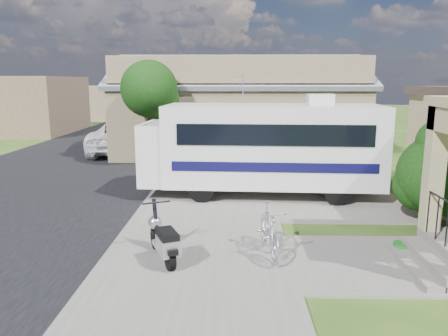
{
  "coord_description": "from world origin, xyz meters",
  "views": [
    {
      "loc": [
        -0.21,
        -9.53,
        3.71
      ],
      "look_at": [
        -0.5,
        2.5,
        1.3
      ],
      "focal_mm": 35.0,
      "sensor_mm": 36.0,
      "label": 1
    }
  ],
  "objects_px": {
    "scooter": "(164,240)",
    "garden_hose": "(403,249)",
    "pickup_truck": "(125,136)",
    "shrub": "(439,171)",
    "bicycle": "(269,233)",
    "van": "(144,123)",
    "motorhome": "(264,145)"
  },
  "relations": [
    {
      "from": "scooter",
      "to": "garden_hose",
      "type": "bearing_deg",
      "value": -16.07
    },
    {
      "from": "pickup_truck",
      "to": "shrub",
      "type": "bearing_deg",
      "value": 131.57
    },
    {
      "from": "shrub",
      "to": "bicycle",
      "type": "height_order",
      "value": "shrub"
    },
    {
      "from": "van",
      "to": "pickup_truck",
      "type": "bearing_deg",
      "value": -76.47
    },
    {
      "from": "bicycle",
      "to": "pickup_truck",
      "type": "xyz_separation_m",
      "value": [
        -6.46,
        13.77,
        0.31
      ]
    },
    {
      "from": "motorhome",
      "to": "pickup_truck",
      "type": "height_order",
      "value": "motorhome"
    },
    {
      "from": "pickup_truck",
      "to": "van",
      "type": "bearing_deg",
      "value": -88.19
    },
    {
      "from": "bicycle",
      "to": "garden_hose",
      "type": "bearing_deg",
      "value": -1.67
    },
    {
      "from": "bicycle",
      "to": "van",
      "type": "height_order",
      "value": "van"
    },
    {
      "from": "shrub",
      "to": "pickup_truck",
      "type": "bearing_deg",
      "value": 133.99
    },
    {
      "from": "scooter",
      "to": "garden_hose",
      "type": "xyz_separation_m",
      "value": [
        5.15,
        0.67,
        -0.41
      ]
    },
    {
      "from": "bicycle",
      "to": "motorhome",
      "type": "bearing_deg",
      "value": 80.65
    },
    {
      "from": "motorhome",
      "to": "garden_hose",
      "type": "bearing_deg",
      "value": -57.3
    },
    {
      "from": "shrub",
      "to": "garden_hose",
      "type": "height_order",
      "value": "shrub"
    },
    {
      "from": "motorhome",
      "to": "garden_hose",
      "type": "relative_size",
      "value": 18.04
    },
    {
      "from": "motorhome",
      "to": "bicycle",
      "type": "xyz_separation_m",
      "value": [
        -0.19,
        -5.09,
        -1.12
      ]
    },
    {
      "from": "scooter",
      "to": "garden_hose",
      "type": "distance_m",
      "value": 5.21
    },
    {
      "from": "pickup_truck",
      "to": "bicycle",
      "type": "bearing_deg",
      "value": 112.73
    },
    {
      "from": "bicycle",
      "to": "van",
      "type": "distance_m",
      "value": 22.37
    },
    {
      "from": "shrub",
      "to": "garden_hose",
      "type": "relative_size",
      "value": 6.5
    },
    {
      "from": "scooter",
      "to": "garden_hose",
      "type": "height_order",
      "value": "scooter"
    },
    {
      "from": "scooter",
      "to": "pickup_truck",
      "type": "relative_size",
      "value": 0.27
    },
    {
      "from": "shrub",
      "to": "pickup_truck",
      "type": "distance_m",
      "value": 15.88
    },
    {
      "from": "shrub",
      "to": "pickup_truck",
      "type": "height_order",
      "value": "shrub"
    },
    {
      "from": "bicycle",
      "to": "van",
      "type": "bearing_deg",
      "value": 101.08
    },
    {
      "from": "pickup_truck",
      "to": "van",
      "type": "xyz_separation_m",
      "value": [
        -0.55,
        7.47,
        -0.01
      ]
    },
    {
      "from": "shrub",
      "to": "scooter",
      "type": "distance_m",
      "value": 7.34
    },
    {
      "from": "scooter",
      "to": "pickup_truck",
      "type": "height_order",
      "value": "pickup_truck"
    },
    {
      "from": "motorhome",
      "to": "pickup_truck",
      "type": "xyz_separation_m",
      "value": [
        -6.66,
        8.68,
        -0.81
      ]
    },
    {
      "from": "motorhome",
      "to": "scooter",
      "type": "height_order",
      "value": "motorhome"
    },
    {
      "from": "motorhome",
      "to": "garden_hose",
      "type": "height_order",
      "value": "motorhome"
    },
    {
      "from": "shrub",
      "to": "pickup_truck",
      "type": "xyz_separation_m",
      "value": [
        -11.02,
        11.42,
        -0.56
      ]
    }
  ]
}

